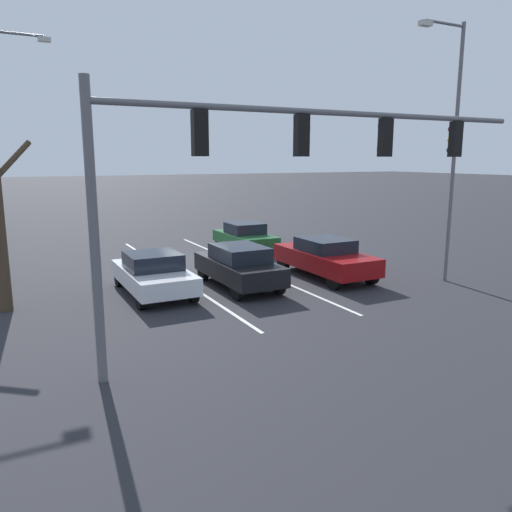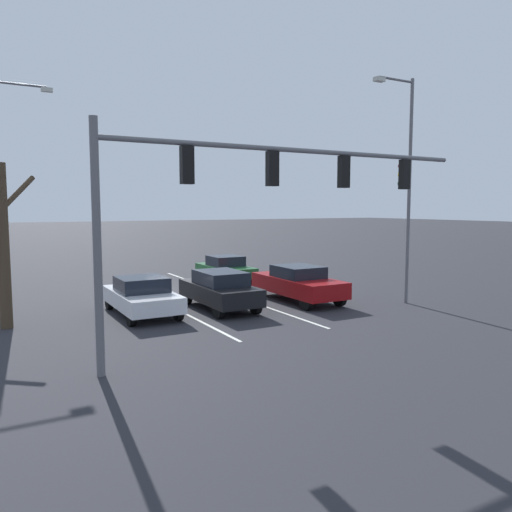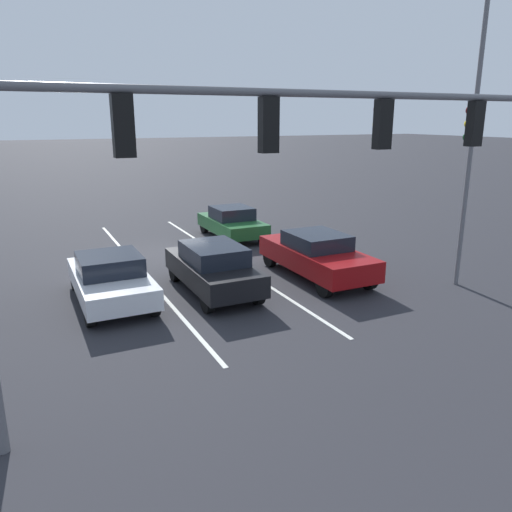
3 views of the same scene
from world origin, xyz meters
name	(u,v)px [view 2 (image 2 of 3)]	position (x,y,z in m)	size (l,w,h in m)	color
ground_plane	(177,290)	(0.00, 0.00, 0.00)	(240.00, 240.00, 0.00)	#28282D
lane_stripe_left_divider	(225,293)	(-1.65, 1.91, 0.01)	(0.12, 15.81, 0.01)	silver
lane_stripe_center_divider	(157,299)	(1.65, 1.91, 0.01)	(0.12, 15.81, 0.01)	silver
car_maroon_leftlane_front	(298,283)	(-3.52, 5.19, 0.79)	(1.90, 4.77, 1.51)	maroon
car_black_midlane_front	(220,289)	(0.13, 5.11, 0.79)	(1.78, 4.29, 1.52)	black
car_white_rightlane_front	(142,296)	(3.11, 4.63, 0.72)	(1.94, 4.29, 1.42)	silver
car_darkgreen_leftlane_second	(225,269)	(-3.21, -1.29, 0.71)	(1.83, 4.05, 1.40)	#1E5928
traffic_signal_gantry	(254,185)	(1.73, 10.79, 4.62)	(11.71, 0.37, 6.07)	slate
street_lamp_right_shoulder	(5,178)	(7.29, 0.32, 5.18)	(2.21, 0.24, 9.02)	slate
street_lamp_left_shoulder	(406,177)	(-7.00, 7.81, 5.22)	(2.06, 0.24, 9.14)	slate
bare_tree_near	(2,238)	(7.64, 4.38, 2.98)	(2.13, 1.99, 5.44)	#423323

